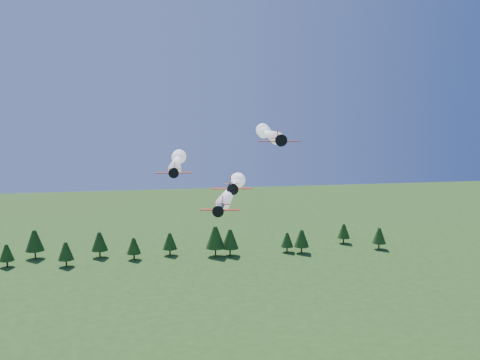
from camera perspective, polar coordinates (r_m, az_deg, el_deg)
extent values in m
cylinder|color=black|center=(92.16, -2.11, -2.97)|extent=(2.23, 5.17, 0.94)
cone|color=black|center=(89.25, -2.31, -3.30)|extent=(1.13, 1.07, 0.94)
cone|color=black|center=(88.70, -2.35, -3.37)|extent=(0.51, 0.52, 0.42)
cylinder|color=black|center=(88.54, -2.36, -3.39)|extent=(1.93, 0.55, 1.98)
cube|color=red|center=(91.85, -2.13, -3.20)|extent=(7.08, 3.04, 0.11)
cube|color=red|center=(95.44, -1.89, -2.59)|extent=(2.85, 1.48, 0.07)
cube|color=red|center=(95.41, -1.89, -2.13)|extent=(0.31, 0.89, 1.37)
ellipsoid|color=#84B4CC|center=(91.27, -2.16, -2.83)|extent=(0.95, 1.27, 0.59)
sphere|color=white|center=(122.91, -0.55, -0.42)|extent=(2.30, 2.30, 2.30)
sphere|color=white|center=(126.75, -0.41, -0.19)|extent=(3.00, 3.00, 3.00)
sphere|color=white|center=(130.60, -0.28, 0.02)|extent=(3.70, 3.70, 3.70)
cylinder|color=black|center=(102.51, -7.04, 0.96)|extent=(1.41, 5.12, 0.94)
cone|color=black|center=(99.58, -7.08, 0.78)|extent=(1.01, 0.93, 0.94)
cone|color=black|center=(99.02, -7.09, 0.74)|extent=(0.45, 0.46, 0.41)
cylinder|color=black|center=(98.86, -7.09, 0.73)|extent=(1.96, 0.22, 1.97)
cube|color=red|center=(102.17, -7.04, 0.77)|extent=(7.02, 1.92, 0.11)
cube|color=red|center=(105.81, -6.99, 1.18)|extent=(2.78, 1.05, 0.07)
cube|color=red|center=(105.83, -6.99, 1.59)|extent=(0.17, 0.89, 1.36)
ellipsoid|color=#84B4CC|center=(101.63, -7.05, 1.12)|extent=(0.78, 1.18, 0.58)
sphere|color=white|center=(131.96, -6.70, 2.33)|extent=(2.30, 2.30, 2.30)
sphere|color=white|center=(135.61, -6.67, 2.46)|extent=(3.00, 3.00, 3.00)
sphere|color=white|center=(139.25, -6.64, 2.58)|extent=(3.70, 3.70, 3.70)
cylinder|color=black|center=(100.24, 4.19, 4.35)|extent=(2.03, 5.83, 1.06)
cone|color=black|center=(96.91, 4.37, 4.25)|extent=(1.21, 1.12, 1.06)
cone|color=black|center=(96.28, 4.41, 4.23)|extent=(0.54, 0.55, 0.47)
cylinder|color=black|center=(96.10, 4.42, 4.22)|extent=(2.20, 0.43, 2.23)
cube|color=red|center=(99.83, 4.21, 4.14)|extent=(7.98, 2.76, 0.13)
cube|color=red|center=(103.98, 4.01, 4.48)|extent=(3.19, 1.42, 0.07)
cube|color=red|center=(104.05, 4.00, 4.95)|extent=(0.27, 1.01, 1.54)
ellipsoid|color=#84B4CC|center=(99.27, 4.25, 4.56)|extent=(0.97, 1.39, 0.66)
sphere|color=white|center=(137.64, 2.77, 5.11)|extent=(2.30, 2.30, 2.30)
sphere|color=white|center=(142.33, 2.65, 5.17)|extent=(3.00, 3.00, 3.00)
sphere|color=white|center=(147.03, 2.53, 5.24)|extent=(3.70, 3.70, 3.70)
cylinder|color=black|center=(108.26, -0.90, -0.70)|extent=(1.84, 6.02, 1.10)
cone|color=black|center=(104.84, -0.81, -0.95)|extent=(1.21, 1.12, 1.10)
cone|color=black|center=(104.19, -0.79, -1.00)|extent=(0.54, 0.55, 0.48)
cylinder|color=black|center=(104.01, -0.78, -1.02)|extent=(2.29, 0.33, 2.31)
cube|color=red|center=(107.88, -0.89, -0.91)|extent=(8.25, 2.50, 0.13)
cube|color=red|center=(112.11, -1.00, -0.40)|extent=(3.28, 1.33, 0.08)
cube|color=red|center=(112.11, -1.00, 0.05)|extent=(0.23, 1.05, 1.59)
ellipsoid|color=#84B4CC|center=(107.23, -0.87, -0.54)|extent=(0.95, 1.41, 0.68)
cylinder|color=#382314|center=(220.12, 6.57, -7.40)|extent=(0.60, 0.60, 2.67)
cone|color=#1B3911|center=(218.98, 6.59, -6.20)|extent=(6.11, 6.11, 6.87)
cylinder|color=#382314|center=(213.25, -11.23, -8.01)|extent=(0.60, 0.60, 2.40)
cone|color=#1B3911|center=(212.18, -11.26, -6.90)|extent=(5.48, 5.48, 6.16)
cylinder|color=#382314|center=(214.11, -2.63, -7.69)|extent=(0.60, 0.60, 3.35)
cone|color=#1B3911|center=(212.66, -2.64, -6.13)|extent=(7.67, 7.67, 8.63)
cylinder|color=#382314|center=(225.30, -21.00, -7.44)|extent=(0.60, 0.60, 3.15)
cone|color=#1B3911|center=(223.99, -21.06, -6.05)|extent=(7.19, 7.19, 8.09)
cylinder|color=#382314|center=(217.25, -7.48, -7.64)|extent=(0.60, 0.60, 2.52)
cone|color=#1B3911|center=(216.15, -7.50, -6.48)|extent=(5.76, 5.76, 6.48)
cylinder|color=#382314|center=(232.25, 14.59, -6.84)|extent=(0.60, 0.60, 2.51)
cone|color=#1B3911|center=(231.22, 14.62, -5.76)|extent=(5.75, 5.75, 6.47)
cylinder|color=#382314|center=(238.91, 10.98, -6.36)|extent=(0.60, 0.60, 2.39)
cone|color=#1B3911|center=(237.96, 11.01, -5.37)|extent=(5.45, 5.45, 6.14)
cylinder|color=#382314|center=(214.95, -1.06, -7.67)|extent=(0.60, 0.60, 2.96)
cone|color=#1B3911|center=(213.66, -1.07, -6.30)|extent=(6.77, 6.77, 7.62)
cylinder|color=#382314|center=(210.39, -18.04, -8.42)|extent=(0.60, 0.60, 2.55)
cone|color=#1B3911|center=(209.24, -18.08, -7.21)|extent=(5.84, 5.84, 6.57)
cylinder|color=#382314|center=(221.03, 5.03, -7.38)|extent=(0.60, 0.60, 2.25)
cone|color=#1B3911|center=(220.07, 5.05, -6.37)|extent=(5.13, 5.13, 5.77)
cylinder|color=#382314|center=(217.48, -23.57, -8.19)|extent=(0.60, 0.60, 2.36)
cone|color=#1B3911|center=(216.44, -23.63, -7.11)|extent=(5.40, 5.40, 6.08)
cylinder|color=#382314|center=(219.39, -14.71, -7.63)|extent=(0.60, 0.60, 2.82)
cone|color=#1B3911|center=(218.18, -14.76, -6.35)|extent=(6.44, 6.44, 7.25)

